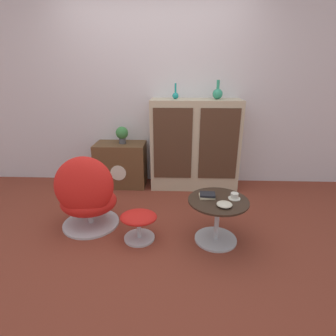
{
  "coord_description": "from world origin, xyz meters",
  "views": [
    {
      "loc": [
        0.32,
        -2.24,
        1.53
      ],
      "look_at": [
        0.21,
        0.43,
        0.55
      ],
      "focal_mm": 28.0,
      "sensor_mm": 36.0,
      "label": 1
    }
  ],
  "objects_px": {
    "vase_leftmost": "(175,95)",
    "book_stack": "(207,195)",
    "bowl": "(224,204)",
    "sideboard": "(195,145)",
    "ottoman": "(139,221)",
    "coffee_table": "(217,216)",
    "tv_console": "(121,164)",
    "teacup": "(234,196)",
    "potted_plant": "(122,134)",
    "egg_chair": "(87,195)",
    "vase_inner_left": "(218,93)"
  },
  "relations": [
    {
      "from": "coffee_table",
      "to": "vase_leftmost",
      "type": "distance_m",
      "value": 1.69
    },
    {
      "from": "coffee_table",
      "to": "vase_inner_left",
      "type": "height_order",
      "value": "vase_inner_left"
    },
    {
      "from": "sideboard",
      "to": "tv_console",
      "type": "height_order",
      "value": "sideboard"
    },
    {
      "from": "sideboard",
      "to": "egg_chair",
      "type": "relative_size",
      "value": 1.51
    },
    {
      "from": "tv_console",
      "to": "vase_inner_left",
      "type": "bearing_deg",
      "value": 0.04
    },
    {
      "from": "ottoman",
      "to": "teacup",
      "type": "height_order",
      "value": "teacup"
    },
    {
      "from": "egg_chair",
      "to": "coffee_table",
      "type": "relative_size",
      "value": 1.44
    },
    {
      "from": "teacup",
      "to": "bowl",
      "type": "relative_size",
      "value": 0.82
    },
    {
      "from": "coffee_table",
      "to": "bowl",
      "type": "relative_size",
      "value": 4.07
    },
    {
      "from": "tv_console",
      "to": "potted_plant",
      "type": "distance_m",
      "value": 0.44
    },
    {
      "from": "coffee_table",
      "to": "egg_chair",
      "type": "bearing_deg",
      "value": 172.0
    },
    {
      "from": "tv_console",
      "to": "vase_inner_left",
      "type": "height_order",
      "value": "vase_inner_left"
    },
    {
      "from": "vase_leftmost",
      "to": "bowl",
      "type": "relative_size",
      "value": 1.42
    },
    {
      "from": "book_stack",
      "to": "teacup",
      "type": "bearing_deg",
      "value": -3.72
    },
    {
      "from": "coffee_table",
      "to": "bowl",
      "type": "distance_m",
      "value": 0.22
    },
    {
      "from": "teacup",
      "to": "sideboard",
      "type": "bearing_deg",
      "value": 103.38
    },
    {
      "from": "tv_console",
      "to": "bowl",
      "type": "distance_m",
      "value": 1.87
    },
    {
      "from": "coffee_table",
      "to": "book_stack",
      "type": "xyz_separation_m",
      "value": [
        -0.1,
        0.05,
        0.19
      ]
    },
    {
      "from": "sideboard",
      "to": "ottoman",
      "type": "xyz_separation_m",
      "value": [
        -0.59,
        -1.3,
        -0.4
      ]
    },
    {
      "from": "vase_inner_left",
      "to": "bowl",
      "type": "xyz_separation_m",
      "value": [
        -0.08,
        -1.42,
        -0.83
      ]
    },
    {
      "from": "tv_console",
      "to": "bowl",
      "type": "xyz_separation_m",
      "value": [
        1.21,
        -1.42,
        0.15
      ]
    },
    {
      "from": "sideboard",
      "to": "coffee_table",
      "type": "distance_m",
      "value": 1.35
    },
    {
      "from": "tv_console",
      "to": "potted_plant",
      "type": "xyz_separation_m",
      "value": [
        0.04,
        0.0,
        0.44
      ]
    },
    {
      "from": "egg_chair",
      "to": "coffee_table",
      "type": "height_order",
      "value": "egg_chair"
    },
    {
      "from": "vase_leftmost",
      "to": "bowl",
      "type": "distance_m",
      "value": 1.7
    },
    {
      "from": "potted_plant",
      "to": "bowl",
      "type": "bearing_deg",
      "value": -50.5
    },
    {
      "from": "sideboard",
      "to": "vase_inner_left",
      "type": "bearing_deg",
      "value": 0.82
    },
    {
      "from": "tv_console",
      "to": "vase_leftmost",
      "type": "bearing_deg",
      "value": 0.07
    },
    {
      "from": "ottoman",
      "to": "vase_inner_left",
      "type": "height_order",
      "value": "vase_inner_left"
    },
    {
      "from": "egg_chair",
      "to": "vase_leftmost",
      "type": "distance_m",
      "value": 1.68
    },
    {
      "from": "vase_leftmost",
      "to": "potted_plant",
      "type": "distance_m",
      "value": 0.88
    },
    {
      "from": "sideboard",
      "to": "egg_chair",
      "type": "bearing_deg",
      "value": -135.52
    },
    {
      "from": "vase_inner_left",
      "to": "potted_plant",
      "type": "height_order",
      "value": "vase_inner_left"
    },
    {
      "from": "sideboard",
      "to": "vase_leftmost",
      "type": "height_order",
      "value": "vase_leftmost"
    },
    {
      "from": "egg_chair",
      "to": "book_stack",
      "type": "height_order",
      "value": "egg_chair"
    },
    {
      "from": "book_stack",
      "to": "bowl",
      "type": "bearing_deg",
      "value": -51.66
    },
    {
      "from": "vase_inner_left",
      "to": "potted_plant",
      "type": "distance_m",
      "value": 1.36
    },
    {
      "from": "egg_chair",
      "to": "vase_leftmost",
      "type": "bearing_deg",
      "value": 52.13
    },
    {
      "from": "teacup",
      "to": "book_stack",
      "type": "height_order",
      "value": "teacup"
    },
    {
      "from": "vase_inner_left",
      "to": "teacup",
      "type": "height_order",
      "value": "vase_inner_left"
    },
    {
      "from": "ottoman",
      "to": "vase_leftmost",
      "type": "relative_size",
      "value": 1.82
    },
    {
      "from": "tv_console",
      "to": "coffee_table",
      "type": "height_order",
      "value": "tv_console"
    },
    {
      "from": "ottoman",
      "to": "teacup",
      "type": "distance_m",
      "value": 0.93
    },
    {
      "from": "sideboard",
      "to": "book_stack",
      "type": "bearing_deg",
      "value": -87.53
    },
    {
      "from": "ottoman",
      "to": "bowl",
      "type": "bearing_deg",
      "value": -8.34
    },
    {
      "from": "ottoman",
      "to": "vase_leftmost",
      "type": "bearing_deg",
      "value": 76.09
    },
    {
      "from": "vase_leftmost",
      "to": "book_stack",
      "type": "xyz_separation_m",
      "value": [
        0.32,
        -1.25,
        -0.8
      ]
    },
    {
      "from": "egg_chair",
      "to": "bowl",
      "type": "distance_m",
      "value": 1.36
    },
    {
      "from": "tv_console",
      "to": "potted_plant",
      "type": "height_order",
      "value": "potted_plant"
    },
    {
      "from": "tv_console",
      "to": "ottoman",
      "type": "height_order",
      "value": "tv_console"
    }
  ]
}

